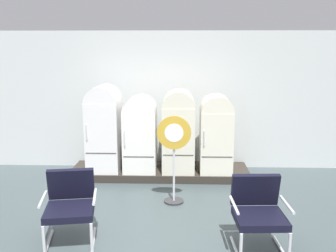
# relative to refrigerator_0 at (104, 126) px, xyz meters

# --- Properties ---
(back_wall) EXTENTS (11.76, 0.12, 2.81)m
(back_wall) POSITION_rel_refrigerator_0_xyz_m (1.07, 0.72, 0.40)
(back_wall) COLOR silver
(back_wall) RESTS_ON ground
(display_plinth) EXTENTS (3.45, 0.95, 0.15)m
(display_plinth) POSITION_rel_refrigerator_0_xyz_m (1.07, 0.09, -0.95)
(display_plinth) COLOR #2F2923
(display_plinth) RESTS_ON ground
(refrigerator_0) EXTENTS (0.61, 0.72, 1.64)m
(refrigerator_0) POSITION_rel_refrigerator_0_xyz_m (0.00, 0.00, 0.00)
(refrigerator_0) COLOR white
(refrigerator_0) RESTS_ON display_plinth
(refrigerator_1) EXTENTS (0.62, 0.69, 1.45)m
(refrigerator_1) POSITION_rel_refrigerator_0_xyz_m (0.70, -0.02, -0.11)
(refrigerator_1) COLOR white
(refrigerator_1) RESTS_ON display_plinth
(refrigerator_2) EXTENTS (0.61, 0.70, 1.56)m
(refrigerator_2) POSITION_rel_refrigerator_0_xyz_m (1.43, -0.01, -0.04)
(refrigerator_2) COLOR silver
(refrigerator_2) RESTS_ON display_plinth
(refrigerator_3) EXTENTS (0.61, 0.63, 1.47)m
(refrigerator_3) POSITION_rel_refrigerator_0_xyz_m (2.14, -0.04, -0.09)
(refrigerator_3) COLOR silver
(refrigerator_3) RESTS_ON display_plinth
(armchair_left) EXTENTS (0.76, 0.78, 0.92)m
(armchair_left) POSITION_rel_refrigerator_0_xyz_m (0.03, -2.48, -0.51)
(armchair_left) COLOR silver
(armchair_left) RESTS_ON ground
(armchair_right) EXTENTS (0.71, 0.72, 0.92)m
(armchair_right) POSITION_rel_refrigerator_0_xyz_m (2.44, -2.61, -0.51)
(armchair_right) COLOR silver
(armchair_right) RESTS_ON ground
(sign_stand) EXTENTS (0.54, 0.32, 1.44)m
(sign_stand) POSITION_rel_refrigerator_0_xyz_m (1.36, -1.23, -0.25)
(sign_stand) COLOR #2D2D30
(sign_stand) RESTS_ON ground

